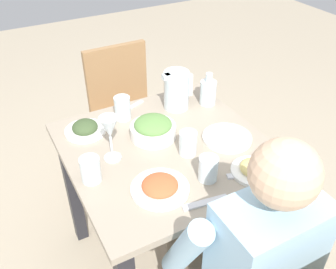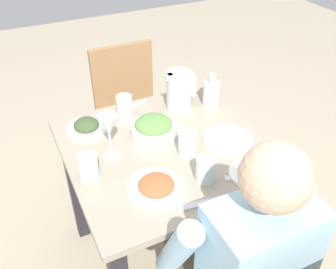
{
  "view_description": "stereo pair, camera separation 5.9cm",
  "coord_description": "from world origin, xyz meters",
  "px_view_note": "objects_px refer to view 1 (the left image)",
  "views": [
    {
      "loc": [
        -0.59,
        -1.1,
        1.72
      ],
      "look_at": [
        0.02,
        0.03,
        0.79
      ],
      "focal_mm": 39.89,
      "sensor_mm": 36.0,
      "label": 1
    },
    {
      "loc": [
        -0.54,
        -1.13,
        1.72
      ],
      "look_at": [
        0.02,
        0.03,
        0.79
      ],
      "focal_mm": 39.89,
      "sensor_mm": 36.0,
      "label": 2
    }
  ],
  "objects_px": {
    "dining_table": "(167,172)",
    "water_pitcher": "(176,90)",
    "salad_bowl": "(153,128)",
    "wine_glass": "(110,130)",
    "chair_far": "(125,111)",
    "water_glass_center": "(188,143)",
    "water_glass_near_left": "(91,170)",
    "diner_near": "(242,254)",
    "oil_carafe": "(208,93)",
    "plate_yoghurt": "(227,136)",
    "water_glass_by_pitcher": "(122,108)",
    "plate_dolmas": "(85,128)",
    "plate_rice_curry": "(160,187)",
    "water_glass_far_left": "(208,169)",
    "plate_fries": "(254,169)"
  },
  "relations": [
    {
      "from": "water_glass_near_left",
      "to": "diner_near",
      "type": "bearing_deg",
      "value": -53.33
    },
    {
      "from": "water_pitcher",
      "to": "water_glass_by_pitcher",
      "type": "xyz_separation_m",
      "value": [
        -0.27,
        0.03,
        -0.04
      ]
    },
    {
      "from": "oil_carafe",
      "to": "chair_far",
      "type": "bearing_deg",
      "value": 115.66
    },
    {
      "from": "wine_glass",
      "to": "oil_carafe",
      "type": "bearing_deg",
      "value": 17.39
    },
    {
      "from": "water_glass_by_pitcher",
      "to": "water_glass_far_left",
      "type": "bearing_deg",
      "value": -77.42
    },
    {
      "from": "water_pitcher",
      "to": "water_glass_by_pitcher",
      "type": "height_order",
      "value": "water_pitcher"
    },
    {
      "from": "plate_dolmas",
      "to": "oil_carafe",
      "type": "height_order",
      "value": "oil_carafe"
    },
    {
      "from": "plate_rice_curry",
      "to": "water_glass_far_left",
      "type": "xyz_separation_m",
      "value": [
        0.19,
        -0.03,
        0.03
      ]
    },
    {
      "from": "plate_fries",
      "to": "plate_yoghurt",
      "type": "height_order",
      "value": "plate_fries"
    },
    {
      "from": "diner_near",
      "to": "water_glass_center",
      "type": "relative_size",
      "value": 11.43
    },
    {
      "from": "water_pitcher",
      "to": "plate_yoghurt",
      "type": "bearing_deg",
      "value": -79.19
    },
    {
      "from": "plate_fries",
      "to": "water_glass_center",
      "type": "height_order",
      "value": "water_glass_center"
    },
    {
      "from": "plate_rice_curry",
      "to": "oil_carafe",
      "type": "bearing_deg",
      "value": 41.57
    },
    {
      "from": "plate_yoghurt",
      "to": "plate_dolmas",
      "type": "height_order",
      "value": "plate_dolmas"
    },
    {
      "from": "plate_fries",
      "to": "water_glass_center",
      "type": "distance_m",
      "value": 0.28
    },
    {
      "from": "dining_table",
      "to": "plate_dolmas",
      "type": "bearing_deg",
      "value": 135.56
    },
    {
      "from": "dining_table",
      "to": "water_pitcher",
      "type": "relative_size",
      "value": 4.37
    },
    {
      "from": "diner_near",
      "to": "water_glass_by_pitcher",
      "type": "relative_size",
      "value": 10.46
    },
    {
      "from": "chair_far",
      "to": "wine_glass",
      "type": "distance_m",
      "value": 0.86
    },
    {
      "from": "plate_fries",
      "to": "wine_glass",
      "type": "xyz_separation_m",
      "value": [
        -0.45,
        0.34,
        0.12
      ]
    },
    {
      "from": "chair_far",
      "to": "plate_dolmas",
      "type": "bearing_deg",
      "value": -128.44
    },
    {
      "from": "diner_near",
      "to": "water_pitcher",
      "type": "xyz_separation_m",
      "value": [
        0.18,
        0.78,
        0.2
      ]
    },
    {
      "from": "plate_rice_curry",
      "to": "water_glass_by_pitcher",
      "type": "xyz_separation_m",
      "value": [
        0.07,
        0.51,
        0.04
      ]
    },
    {
      "from": "water_glass_by_pitcher",
      "to": "water_glass_center",
      "type": "xyz_separation_m",
      "value": [
        0.13,
        -0.37,
        -0.0
      ]
    },
    {
      "from": "chair_far",
      "to": "water_glass_center",
      "type": "bearing_deg",
      "value": -93.14
    },
    {
      "from": "wine_glass",
      "to": "oil_carafe",
      "type": "height_order",
      "value": "wine_glass"
    },
    {
      "from": "salad_bowl",
      "to": "plate_rice_curry",
      "type": "bearing_deg",
      "value": -112.23
    },
    {
      "from": "plate_dolmas",
      "to": "water_glass_by_pitcher",
      "type": "relative_size",
      "value": 1.62
    },
    {
      "from": "dining_table",
      "to": "plate_rice_curry",
      "type": "height_order",
      "value": "plate_rice_curry"
    },
    {
      "from": "oil_carafe",
      "to": "plate_rice_curry",
      "type": "bearing_deg",
      "value": -138.43
    },
    {
      "from": "plate_yoghurt",
      "to": "water_glass_by_pitcher",
      "type": "distance_m",
      "value": 0.5
    },
    {
      "from": "water_glass_far_left",
      "to": "wine_glass",
      "type": "xyz_separation_m",
      "value": [
        -0.27,
        0.28,
        0.09
      ]
    },
    {
      "from": "wine_glass",
      "to": "plate_fries",
      "type": "bearing_deg",
      "value": -37.34
    },
    {
      "from": "chair_far",
      "to": "water_glass_by_pitcher",
      "type": "height_order",
      "value": "chair_far"
    },
    {
      "from": "water_pitcher",
      "to": "plate_fries",
      "type": "height_order",
      "value": "water_pitcher"
    },
    {
      "from": "salad_bowl",
      "to": "plate_rice_curry",
      "type": "distance_m",
      "value": 0.34
    },
    {
      "from": "salad_bowl",
      "to": "wine_glass",
      "type": "bearing_deg",
      "value": -165.0
    },
    {
      "from": "water_glass_by_pitcher",
      "to": "water_glass_far_left",
      "type": "distance_m",
      "value": 0.55
    },
    {
      "from": "dining_table",
      "to": "plate_fries",
      "type": "height_order",
      "value": "plate_fries"
    },
    {
      "from": "water_glass_by_pitcher",
      "to": "oil_carafe",
      "type": "xyz_separation_m",
      "value": [
        0.42,
        -0.07,
        0.0
      ]
    },
    {
      "from": "plate_rice_curry",
      "to": "water_glass_far_left",
      "type": "bearing_deg",
      "value": -9.13
    },
    {
      "from": "water_pitcher",
      "to": "salad_bowl",
      "type": "relative_size",
      "value": 0.95
    },
    {
      "from": "chair_far",
      "to": "plate_fries",
      "type": "relative_size",
      "value": 4.98
    },
    {
      "from": "wine_glass",
      "to": "water_glass_by_pitcher",
      "type": "bearing_deg",
      "value": 58.9
    },
    {
      "from": "water_glass_center",
      "to": "oil_carafe",
      "type": "relative_size",
      "value": 0.63
    },
    {
      "from": "oil_carafe",
      "to": "water_glass_near_left",
      "type": "bearing_deg",
      "value": -159.12
    },
    {
      "from": "dining_table",
      "to": "water_glass_by_pitcher",
      "type": "relative_size",
      "value": 7.38
    },
    {
      "from": "water_glass_by_pitcher",
      "to": "water_pitcher",
      "type": "bearing_deg",
      "value": -6.34
    },
    {
      "from": "chair_far",
      "to": "water_pitcher",
      "type": "height_order",
      "value": "water_pitcher"
    },
    {
      "from": "chair_far",
      "to": "wine_glass",
      "type": "xyz_separation_m",
      "value": [
        -0.33,
        -0.69,
        0.4
      ]
    }
  ]
}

